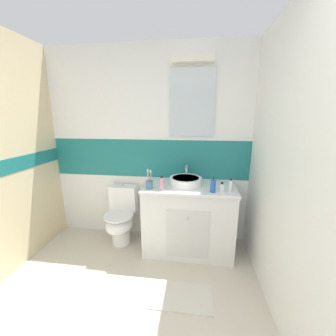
# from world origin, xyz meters

# --- Properties ---
(ground_plane) EXTENTS (3.20, 3.48, 0.04)m
(ground_plane) POSITION_xyz_m (0.00, 1.20, -0.02)
(ground_plane) COLOR beige
(wall_back_tiled) EXTENTS (3.20, 0.20, 2.50)m
(wall_back_tiled) POSITION_xyz_m (0.01, 2.45, 1.26)
(wall_back_tiled) COLOR white
(wall_back_tiled) RESTS_ON ground_plane
(wall_right_plain) EXTENTS (0.10, 3.48, 2.50)m
(wall_right_plain) POSITION_xyz_m (1.35, 1.20, 1.25)
(wall_right_plain) COLOR white
(wall_right_plain) RESTS_ON ground_plane
(vanity_cabinet) EXTENTS (1.08, 0.60, 0.85)m
(vanity_cabinet) POSITION_xyz_m (0.55, 2.11, 0.43)
(vanity_cabinet) COLOR silver
(vanity_cabinet) RESTS_ON ground_plane
(sink_basin) EXTENTS (0.38, 0.43, 0.19)m
(sink_basin) POSITION_xyz_m (0.51, 2.12, 0.90)
(sink_basin) COLOR white
(sink_basin) RESTS_ON vanity_cabinet
(toilet) EXTENTS (0.37, 0.50, 0.76)m
(toilet) POSITION_xyz_m (-0.33, 2.15, 0.35)
(toilet) COLOR white
(toilet) RESTS_ON ground_plane
(toothbrush_cup) EXTENTS (0.08, 0.08, 0.23)m
(toothbrush_cup) POSITION_xyz_m (0.11, 1.94, 0.90)
(toothbrush_cup) COLOR #4C7299
(toothbrush_cup) RESTS_ON vanity_cabinet
(soap_dispenser) EXTENTS (0.06, 0.06, 0.18)m
(soap_dispenser) POSITION_xyz_m (0.81, 1.91, 0.92)
(soap_dispenser) COLOR #2659B2
(soap_dispenser) RESTS_ON vanity_cabinet
(toothpaste_tube_upright) EXTENTS (0.03, 0.03, 0.15)m
(toothpaste_tube_upright) POSITION_xyz_m (1.00, 1.93, 0.92)
(toothpaste_tube_upright) COLOR white
(toothpaste_tube_upright) RESTS_ON vanity_cabinet
(perfume_flask_small) EXTENTS (0.04, 0.03, 0.11)m
(perfume_flask_small) POSITION_xyz_m (0.91, 1.95, 0.90)
(perfume_flask_small) COLOR white
(perfume_flask_small) RESTS_ON vanity_cabinet
(deodorant_spray_can) EXTENTS (0.05, 0.05, 0.16)m
(deodorant_spray_can) POSITION_xyz_m (0.26, 1.91, 0.93)
(deodorant_spray_can) COLOR pink
(deodorant_spray_can) RESTS_ON vanity_cabinet
(bath_mat) EXTENTS (0.57, 0.34, 0.01)m
(bath_mat) POSITION_xyz_m (0.53, 1.36, 0.01)
(bath_mat) COLOR beige
(bath_mat) RESTS_ON ground_plane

